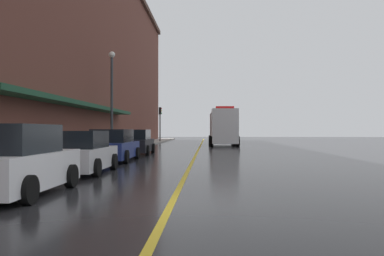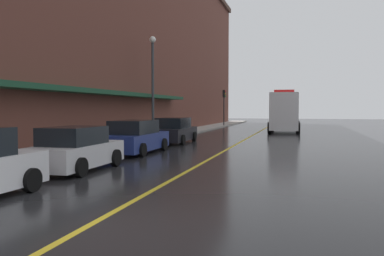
{
  "view_description": "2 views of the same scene",
  "coord_description": "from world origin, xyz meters",
  "px_view_note": "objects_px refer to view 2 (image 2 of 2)",
  "views": [
    {
      "loc": [
        0.8,
        -8.34,
        1.6
      ],
      "look_at": [
        -0.47,
        22.26,
        1.74
      ],
      "focal_mm": 36.95,
      "sensor_mm": 36.0,
      "label": 1
    },
    {
      "loc": [
        3.83,
        -6.4,
        2.21
      ],
      "look_at": [
        -2.05,
        14.88,
        1.11
      ],
      "focal_mm": 37.08,
      "sensor_mm": 36.0,
      "label": 2
    }
  ],
  "objects_px": {
    "parked_car_3": "(174,131)",
    "traffic_light_near": "(224,101)",
    "parked_car_2": "(136,138)",
    "parking_meter_1": "(132,129)",
    "box_truck": "(284,113)",
    "street_lamp_left": "(153,76)",
    "parked_car_1": "(76,150)"
  },
  "relations": [
    {
      "from": "parked_car_2",
      "to": "parked_car_3",
      "type": "height_order",
      "value": "parked_car_2"
    },
    {
      "from": "parked_car_2",
      "to": "box_truck",
      "type": "height_order",
      "value": "box_truck"
    },
    {
      "from": "traffic_light_near",
      "to": "box_truck",
      "type": "bearing_deg",
      "value": -50.96
    },
    {
      "from": "parked_car_2",
      "to": "parking_meter_1",
      "type": "bearing_deg",
      "value": 26.79
    },
    {
      "from": "parking_meter_1",
      "to": "parked_car_1",
      "type": "bearing_deg",
      "value": -79.82
    },
    {
      "from": "parked_car_2",
      "to": "parked_car_3",
      "type": "bearing_deg",
      "value": -0.92
    },
    {
      "from": "parked_car_3",
      "to": "parking_meter_1",
      "type": "relative_size",
      "value": 3.58
    },
    {
      "from": "parked_car_3",
      "to": "street_lamp_left",
      "type": "relative_size",
      "value": 0.69
    },
    {
      "from": "box_truck",
      "to": "parked_car_2",
      "type": "bearing_deg",
      "value": -18.77
    },
    {
      "from": "street_lamp_left",
      "to": "parking_meter_1",
      "type": "bearing_deg",
      "value": -82.83
    },
    {
      "from": "parked_car_1",
      "to": "parked_car_3",
      "type": "xyz_separation_m",
      "value": [
        -0.1,
        11.65,
        0.03
      ]
    },
    {
      "from": "parked_car_1",
      "to": "parking_meter_1",
      "type": "relative_size",
      "value": 3.12
    },
    {
      "from": "parked_car_2",
      "to": "box_truck",
      "type": "relative_size",
      "value": 0.6
    },
    {
      "from": "parked_car_1",
      "to": "street_lamp_left",
      "type": "distance_m",
      "value": 13.63
    },
    {
      "from": "parked_car_3",
      "to": "traffic_light_near",
      "type": "bearing_deg",
      "value": 1.93
    },
    {
      "from": "parked_car_3",
      "to": "parking_meter_1",
      "type": "bearing_deg",
      "value": 157.15
    },
    {
      "from": "street_lamp_left",
      "to": "parked_car_2",
      "type": "bearing_deg",
      "value": -75.42
    },
    {
      "from": "street_lamp_left",
      "to": "traffic_light_near",
      "type": "height_order",
      "value": "street_lamp_left"
    },
    {
      "from": "street_lamp_left",
      "to": "traffic_light_near",
      "type": "relative_size",
      "value": 1.61
    },
    {
      "from": "parked_car_1",
      "to": "parked_car_2",
      "type": "relative_size",
      "value": 0.87
    },
    {
      "from": "parked_car_1",
      "to": "traffic_light_near",
      "type": "xyz_separation_m",
      "value": [
        -1.41,
        35.25,
        2.42
      ]
    },
    {
      "from": "parked_car_1",
      "to": "traffic_light_near",
      "type": "bearing_deg",
      "value": 1.52
    },
    {
      "from": "parked_car_3",
      "to": "parking_meter_1",
      "type": "distance_m",
      "value": 3.73
    },
    {
      "from": "street_lamp_left",
      "to": "box_truck",
      "type": "bearing_deg",
      "value": 57.51
    },
    {
      "from": "parked_car_1",
      "to": "street_lamp_left",
      "type": "bearing_deg",
      "value": 8.31
    },
    {
      "from": "parking_meter_1",
      "to": "street_lamp_left",
      "type": "relative_size",
      "value": 0.19
    },
    {
      "from": "box_truck",
      "to": "parking_meter_1",
      "type": "xyz_separation_m",
      "value": [
        -7.64,
        -17.71,
        -0.76
      ]
    },
    {
      "from": "parked_car_1",
      "to": "traffic_light_near",
      "type": "relative_size",
      "value": 0.96
    },
    {
      "from": "parked_car_1",
      "to": "traffic_light_near",
      "type": "height_order",
      "value": "traffic_light_near"
    },
    {
      "from": "parking_meter_1",
      "to": "street_lamp_left",
      "type": "distance_m",
      "value": 5.85
    },
    {
      "from": "parked_car_3",
      "to": "box_truck",
      "type": "relative_size",
      "value": 0.6
    },
    {
      "from": "parking_meter_1",
      "to": "street_lamp_left",
      "type": "height_order",
      "value": "street_lamp_left"
    }
  ]
}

